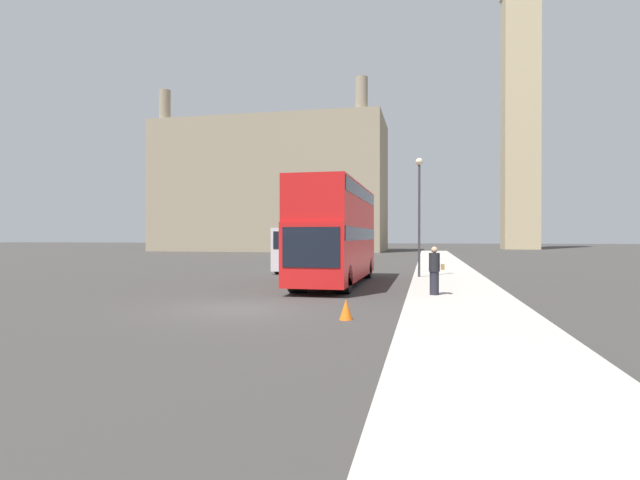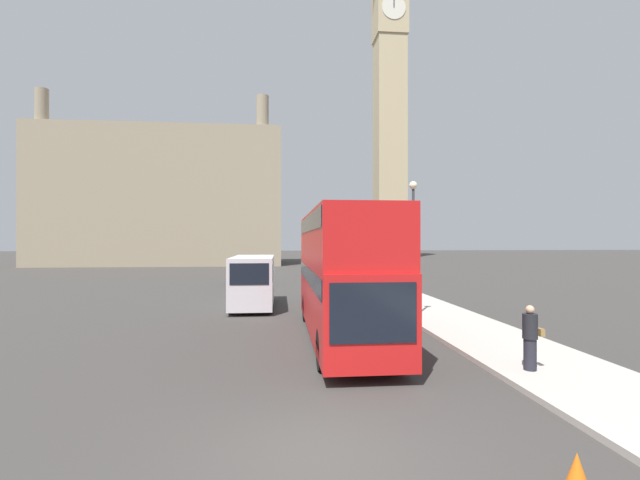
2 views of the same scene
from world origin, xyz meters
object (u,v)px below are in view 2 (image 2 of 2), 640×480
at_px(white_van, 253,280).
at_px(red_double_decker_bus, 342,269).
at_px(pedestrian, 530,338).
at_px(clock_tower, 390,88).
at_px(parked_sedan, 247,276).
at_px(street_lamp, 413,229).

bearing_deg(white_van, red_double_decker_bus, -64.76).
xyz_separation_m(red_double_decker_bus, pedestrian, (4.37, -4.62, -1.54)).
distance_m(clock_tower, parked_sedan, 65.57).
bearing_deg(red_double_decker_bus, white_van, 115.24).
distance_m(clock_tower, white_van, 75.06).
bearing_deg(street_lamp, red_double_decker_bus, -138.33).
height_order(white_van, parked_sedan, white_van).
bearing_deg(clock_tower, pedestrian, -101.95).
height_order(clock_tower, parked_sedan, clock_tower).
bearing_deg(white_van, parked_sedan, 95.63).
xyz_separation_m(red_double_decker_bus, white_van, (-3.66, 7.77, -1.09)).
xyz_separation_m(red_double_decker_bus, parked_sedan, (-4.93, 20.63, -1.87)).
distance_m(white_van, parked_sedan, 12.95).
bearing_deg(parked_sedan, pedestrian, -69.79).
xyz_separation_m(white_van, parked_sedan, (-1.27, 12.87, -0.79)).
bearing_deg(street_lamp, parked_sedan, 116.55).
relative_size(white_van, pedestrian, 3.54).
xyz_separation_m(red_double_decker_bus, street_lamp, (3.72, 3.31, 1.58)).
relative_size(pedestrian, street_lamp, 0.28).
bearing_deg(parked_sedan, clock_tower, 63.21).
bearing_deg(clock_tower, parked_sedan, -116.79).
bearing_deg(street_lamp, clock_tower, 76.17).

